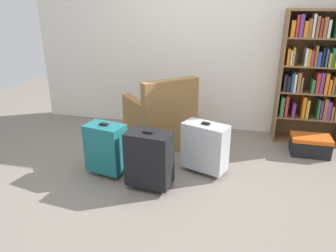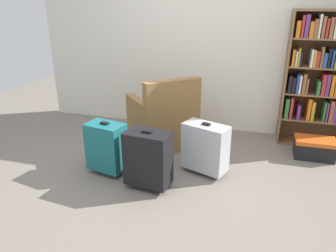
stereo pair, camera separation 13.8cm
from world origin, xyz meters
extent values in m
plane|color=slate|center=(0.00, 0.00, 0.00)|extent=(8.39, 8.39, 0.00)
cube|color=silver|center=(0.00, 1.84, 1.30)|extent=(4.79, 0.10, 2.60)
cube|color=brown|center=(1.05, 1.60, 0.82)|extent=(0.02, 0.33, 1.64)
cube|color=brown|center=(1.45, 1.76, 0.82)|extent=(0.83, 0.02, 1.64)
cube|color=brown|center=(1.45, 1.60, 0.01)|extent=(0.79, 0.31, 0.02)
cube|color=brown|center=(1.45, 1.60, 0.34)|extent=(0.79, 0.31, 0.02)
cube|color=brown|center=(1.45, 1.60, 0.67)|extent=(0.79, 0.31, 0.02)
cube|color=brown|center=(1.45, 1.60, 1.00)|extent=(0.79, 0.31, 0.02)
cube|color=brown|center=(1.45, 1.60, 1.33)|extent=(0.79, 0.31, 0.02)
cube|color=brown|center=(1.45, 1.60, 1.63)|extent=(0.79, 0.31, 0.02)
cube|color=#2D7238|center=(1.11, 1.58, 0.48)|extent=(0.04, 0.25, 0.25)
cube|color=#B22D2D|center=(1.16, 1.56, 0.48)|extent=(0.03, 0.23, 0.27)
cube|color=#66337F|center=(1.25, 1.56, 0.44)|extent=(0.04, 0.23, 0.18)
cube|color=orange|center=(1.36, 1.59, 0.48)|extent=(0.04, 0.27, 0.27)
cube|color=gold|center=(1.41, 1.57, 0.47)|extent=(0.04, 0.24, 0.24)
cube|color=#2D7238|center=(1.54, 1.56, 0.47)|extent=(0.02, 0.22, 0.25)
cube|color=#66337F|center=(1.57, 1.57, 0.47)|extent=(0.02, 0.24, 0.24)
cube|color=brown|center=(1.61, 1.59, 0.48)|extent=(0.04, 0.27, 0.27)
cube|color=#66337F|center=(1.66, 1.55, 0.47)|extent=(0.04, 0.20, 0.23)
cube|color=brown|center=(1.70, 1.56, 0.44)|extent=(0.03, 0.23, 0.18)
cube|color=brown|center=(1.75, 1.57, 0.47)|extent=(0.04, 0.24, 0.25)
cube|color=black|center=(1.10, 1.54, 0.78)|extent=(0.04, 0.19, 0.21)
cube|color=black|center=(1.15, 1.58, 0.77)|extent=(0.04, 0.27, 0.19)
cube|color=#264C99|center=(1.19, 1.58, 0.79)|extent=(0.02, 0.26, 0.22)
cube|color=silver|center=(1.22, 1.55, 0.79)|extent=(0.03, 0.21, 0.22)
cube|color=brown|center=(1.26, 1.58, 0.80)|extent=(0.04, 0.27, 0.24)
cube|color=brown|center=(1.30, 1.54, 0.77)|extent=(0.02, 0.18, 0.19)
cube|color=#2D7238|center=(1.43, 1.55, 0.76)|extent=(0.03, 0.20, 0.17)
cube|color=#B22D2D|center=(1.48, 1.56, 0.80)|extent=(0.04, 0.23, 0.25)
cube|color=#66337F|center=(1.52, 1.56, 0.81)|extent=(0.04, 0.21, 0.26)
cube|color=orange|center=(1.57, 1.58, 0.80)|extent=(0.04, 0.26, 0.25)
cube|color=orange|center=(1.62, 1.56, 0.77)|extent=(0.03, 0.22, 0.18)
cube|color=brown|center=(1.66, 1.57, 0.78)|extent=(0.02, 0.25, 0.21)
cube|color=#2D7238|center=(1.69, 1.57, 0.79)|extent=(0.03, 0.24, 0.23)
cube|color=orange|center=(1.10, 1.58, 1.10)|extent=(0.03, 0.26, 0.19)
cube|color=silver|center=(1.13, 1.55, 1.09)|extent=(0.02, 0.19, 0.18)
cube|color=gold|center=(1.16, 1.58, 1.11)|extent=(0.02, 0.25, 0.21)
cube|color=black|center=(1.18, 1.56, 1.09)|extent=(0.02, 0.22, 0.17)
cube|color=silver|center=(1.30, 1.56, 1.11)|extent=(0.03, 0.23, 0.20)
cube|color=gold|center=(1.33, 1.55, 1.10)|extent=(0.03, 0.20, 0.19)
cube|color=#B22D2D|center=(1.37, 1.57, 1.10)|extent=(0.04, 0.23, 0.18)
cube|color=brown|center=(1.41, 1.57, 1.13)|extent=(0.02, 0.24, 0.24)
cube|color=#264C99|center=(1.44, 1.56, 1.09)|extent=(0.04, 0.21, 0.17)
cube|color=black|center=(1.48, 1.55, 1.12)|extent=(0.03, 0.19, 0.22)
cube|color=#264C99|center=(1.52, 1.58, 1.11)|extent=(0.02, 0.27, 0.20)
cube|color=gold|center=(1.56, 1.56, 1.09)|extent=(0.03, 0.23, 0.16)
cube|color=#2D7238|center=(1.59, 1.58, 1.12)|extent=(0.02, 0.27, 0.22)
cube|color=gold|center=(1.62, 1.58, 1.10)|extent=(0.02, 0.26, 0.19)
cube|color=orange|center=(1.11, 1.55, 1.43)|extent=(0.04, 0.19, 0.19)
cube|color=#B22D2D|center=(1.15, 1.55, 1.46)|extent=(0.03, 0.19, 0.25)
cube|color=#66337F|center=(1.20, 1.54, 1.46)|extent=(0.04, 0.18, 0.26)
cube|color=orange|center=(1.25, 1.55, 1.43)|extent=(0.04, 0.20, 0.18)
cube|color=brown|center=(1.29, 1.55, 1.44)|extent=(0.04, 0.19, 0.21)
cube|color=silver|center=(1.33, 1.58, 1.47)|extent=(0.02, 0.25, 0.26)
cube|color=brown|center=(1.37, 1.58, 1.45)|extent=(0.03, 0.26, 0.24)
cube|color=#B22D2D|center=(1.41, 1.55, 1.44)|extent=(0.02, 0.21, 0.21)
cube|color=brown|center=(1.45, 1.54, 1.45)|extent=(0.04, 0.19, 0.23)
cube|color=silver|center=(1.49, 1.57, 1.43)|extent=(0.03, 0.23, 0.20)
cube|color=#2D7238|center=(1.59, 1.59, 1.44)|extent=(0.04, 0.28, 0.21)
cube|color=olive|center=(-0.40, 1.08, 0.20)|extent=(0.99, 0.99, 0.40)
cube|color=tan|center=(-0.40, 1.08, 0.44)|extent=(0.76, 0.77, 0.08)
cube|color=olive|center=(-0.21, 0.87, 0.65)|extent=(0.60, 0.56, 0.50)
cube|color=olive|center=(-0.18, 1.29, 0.51)|extent=(0.54, 0.59, 0.22)
cube|color=olive|center=(-0.62, 0.88, 0.51)|extent=(0.54, 0.59, 0.22)
cylinder|color=#1959A5|center=(0.21, 0.99, 0.05)|extent=(0.08, 0.08, 0.10)
torus|color=#1959A5|center=(0.26, 0.99, 0.05)|extent=(0.06, 0.01, 0.06)
cube|color=black|center=(1.44, 1.18, 0.10)|extent=(0.44, 0.27, 0.21)
cube|color=#D85919|center=(1.44, 1.18, 0.21)|extent=(0.45, 0.28, 0.05)
cube|color=black|center=(-0.23, 0.04, 0.32)|extent=(0.46, 0.31, 0.54)
cube|color=black|center=(-0.23, 0.04, 0.60)|extent=(0.10, 0.06, 0.02)
cylinder|color=black|center=(-0.38, 0.06, 0.03)|extent=(0.06, 0.06, 0.05)
cylinder|color=black|center=(-0.08, 0.02, 0.03)|extent=(0.06, 0.06, 0.05)
cube|color=#B7BABF|center=(0.26, 0.47, 0.30)|extent=(0.52, 0.38, 0.50)
cube|color=black|center=(0.26, 0.47, 0.56)|extent=(0.09, 0.07, 0.02)
cylinder|color=black|center=(0.11, 0.53, 0.03)|extent=(0.06, 0.06, 0.05)
cylinder|color=black|center=(0.41, 0.41, 0.03)|extent=(0.06, 0.06, 0.05)
cube|color=#19666B|center=(-0.75, 0.20, 0.30)|extent=(0.43, 0.32, 0.51)
cube|color=black|center=(-0.75, 0.20, 0.57)|extent=(0.10, 0.07, 0.02)
cylinder|color=black|center=(-0.88, 0.22, 0.03)|extent=(0.06, 0.06, 0.05)
cylinder|color=black|center=(-0.61, 0.17, 0.03)|extent=(0.06, 0.06, 0.05)
camera|label=1|loc=(0.58, -2.61, 1.75)|focal=34.34mm
camera|label=2|loc=(0.71, -2.57, 1.75)|focal=34.34mm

